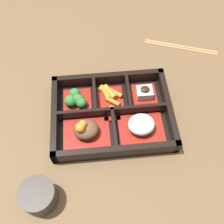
{
  "coord_description": "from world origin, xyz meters",
  "views": [
    {
      "loc": [
        0.03,
        0.34,
        0.59
      ],
      "look_at": [
        0.0,
        0.0,
        0.03
      ],
      "focal_mm": 42.0,
      "sensor_mm": 36.0,
      "label": 1
    }
  ],
  "objects": [
    {
      "name": "bento_base",
      "position": [
        0.0,
        0.0,
        0.01
      ],
      "size": [
        0.3,
        0.23,
        0.01
      ],
      "color": "black",
      "rests_on": "ground_plane"
    },
    {
      "name": "bowl_rice",
      "position": [
        -0.07,
        0.05,
        0.03
      ],
      "size": [
        0.11,
        0.08,
        0.04
      ],
      "color": "maroon",
      "rests_on": "bento_base"
    },
    {
      "name": "chopsticks",
      "position": [
        -0.23,
        -0.23,
        0.0
      ],
      "size": [
        0.21,
        0.09,
        0.01
      ],
      "color": "#A87F51",
      "rests_on": "ground_plane"
    },
    {
      "name": "bowl_pickles",
      "position": [
        -0.0,
        -0.01,
        0.01
      ],
      "size": [
        0.04,
        0.04,
        0.01
      ],
      "color": "maroon",
      "rests_on": "bento_base"
    },
    {
      "name": "ground_plane",
      "position": [
        0.0,
        0.0,
        0.0
      ],
      "size": [
        3.0,
        3.0,
        0.0
      ],
      "primitive_type": "plane",
      "color": "brown"
    },
    {
      "name": "bowl_carrots",
      "position": [
        -0.0,
        -0.06,
        0.02
      ],
      "size": [
        0.07,
        0.07,
        0.02
      ],
      "color": "maroon",
      "rests_on": "bento_base"
    },
    {
      "name": "tea_cup",
      "position": [
        0.17,
        0.19,
        0.03
      ],
      "size": [
        0.08,
        0.08,
        0.06
      ],
      "color": "#2D2823",
      "rests_on": "ground_plane"
    },
    {
      "name": "bowl_tofu",
      "position": [
        -0.09,
        -0.05,
        0.02
      ],
      "size": [
        0.07,
        0.07,
        0.03
      ],
      "color": "maroon",
      "rests_on": "bento_base"
    },
    {
      "name": "bowl_stew",
      "position": [
        0.07,
        0.05,
        0.03
      ],
      "size": [
        0.11,
        0.08,
        0.05
      ],
      "color": "maroon",
      "rests_on": "bento_base"
    },
    {
      "name": "bowl_greens",
      "position": [
        0.09,
        -0.05,
        0.03
      ],
      "size": [
        0.07,
        0.07,
        0.04
      ],
      "color": "maroon",
      "rests_on": "bento_base"
    },
    {
      "name": "bento_rim",
      "position": [
        -0.0,
        -0.0,
        0.02
      ],
      "size": [
        0.3,
        0.23,
        0.04
      ],
      "color": "black",
      "rests_on": "ground_plane"
    }
  ]
}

